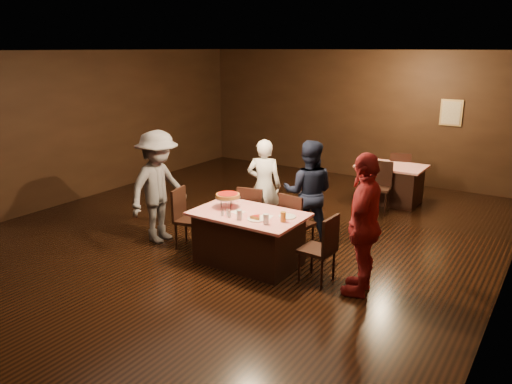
# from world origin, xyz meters

# --- Properties ---
(room) EXTENTS (10.00, 10.04, 3.02)m
(room) POSITION_xyz_m (0.00, 0.01, 2.14)
(room) COLOR black
(room) RESTS_ON ground
(main_table) EXTENTS (1.60, 1.00, 0.77)m
(main_table) POSITION_xyz_m (0.76, -0.71, 0.39)
(main_table) COLOR red
(main_table) RESTS_ON ground
(back_table) EXTENTS (1.30, 0.90, 0.77)m
(back_table) POSITION_xyz_m (1.50, 3.36, 0.39)
(back_table) COLOR #AE120B
(back_table) RESTS_ON ground
(chair_far_left) EXTENTS (0.51, 0.51, 0.95)m
(chair_far_left) POSITION_xyz_m (0.36, 0.04, 0.47)
(chair_far_left) COLOR black
(chair_far_left) RESTS_ON ground
(chair_far_right) EXTENTS (0.47, 0.47, 0.95)m
(chair_far_right) POSITION_xyz_m (1.16, 0.04, 0.47)
(chair_far_right) COLOR black
(chair_far_right) RESTS_ON ground
(chair_end_left) EXTENTS (0.50, 0.50, 0.95)m
(chair_end_left) POSITION_xyz_m (-0.34, -0.71, 0.47)
(chair_end_left) COLOR black
(chair_end_left) RESTS_ON ground
(chair_end_right) EXTENTS (0.44, 0.44, 0.95)m
(chair_end_right) POSITION_xyz_m (1.86, -0.71, 0.47)
(chair_end_right) COLOR black
(chair_end_right) RESTS_ON ground
(chair_back_near) EXTENTS (0.48, 0.48, 0.95)m
(chair_back_near) POSITION_xyz_m (1.50, 2.66, 0.47)
(chair_back_near) COLOR black
(chair_back_near) RESTS_ON ground
(chair_back_far) EXTENTS (0.51, 0.51, 0.95)m
(chair_back_far) POSITION_xyz_m (1.50, 3.96, 0.47)
(chair_back_far) COLOR black
(chair_back_far) RESTS_ON ground
(diner_white_jacket) EXTENTS (0.68, 0.57, 1.60)m
(diner_white_jacket) POSITION_xyz_m (0.22, 0.56, 0.80)
(diner_white_jacket) COLOR white
(diner_white_jacket) RESTS_ON ground
(diner_navy_hoodie) EXTENTS (0.99, 0.89, 1.68)m
(diner_navy_hoodie) POSITION_xyz_m (1.10, 0.47, 0.84)
(diner_navy_hoodie) COLOR black
(diner_navy_hoodie) RESTS_ON ground
(diner_grey_knit) EXTENTS (0.68, 1.18, 1.81)m
(diner_grey_knit) POSITION_xyz_m (-0.95, -0.75, 0.91)
(diner_grey_knit) COLOR #58575C
(diner_grey_knit) RESTS_ON ground
(diner_red_shirt) EXTENTS (0.60, 1.13, 1.84)m
(diner_red_shirt) POSITION_xyz_m (2.47, -0.67, 0.92)
(diner_red_shirt) COLOR maroon
(diner_red_shirt) RESTS_ON ground
(pizza_stand) EXTENTS (0.38, 0.38, 0.22)m
(pizza_stand) POSITION_xyz_m (0.36, -0.66, 0.95)
(pizza_stand) COLOR black
(pizza_stand) RESTS_ON main_table
(plate_with_slice) EXTENTS (0.25, 0.25, 0.06)m
(plate_with_slice) POSITION_xyz_m (1.01, -0.89, 0.80)
(plate_with_slice) COLOR white
(plate_with_slice) RESTS_ON main_table
(plate_empty) EXTENTS (0.25, 0.25, 0.01)m
(plate_empty) POSITION_xyz_m (1.31, -0.56, 0.78)
(plate_empty) COLOR white
(plate_empty) RESTS_ON main_table
(glass_front_left) EXTENTS (0.08, 0.08, 0.14)m
(glass_front_left) POSITION_xyz_m (0.81, -1.01, 0.84)
(glass_front_left) COLOR silver
(glass_front_left) RESTS_ON main_table
(glass_front_right) EXTENTS (0.08, 0.08, 0.14)m
(glass_front_right) POSITION_xyz_m (1.21, -0.96, 0.84)
(glass_front_right) COLOR silver
(glass_front_right) RESTS_ON main_table
(glass_amber) EXTENTS (0.08, 0.08, 0.14)m
(glass_amber) POSITION_xyz_m (1.36, -0.76, 0.84)
(glass_amber) COLOR #BF7F26
(glass_amber) RESTS_ON main_table
(condiments) EXTENTS (0.17, 0.10, 0.09)m
(condiments) POSITION_xyz_m (0.58, -0.99, 0.82)
(condiments) COLOR silver
(condiments) RESTS_ON main_table
(napkin_center) EXTENTS (0.19, 0.19, 0.01)m
(napkin_center) POSITION_xyz_m (1.06, -0.71, 0.77)
(napkin_center) COLOR white
(napkin_center) RESTS_ON main_table
(napkin_left) EXTENTS (0.21, 0.21, 0.01)m
(napkin_left) POSITION_xyz_m (0.61, -0.76, 0.77)
(napkin_left) COLOR white
(napkin_left) RESTS_ON main_table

